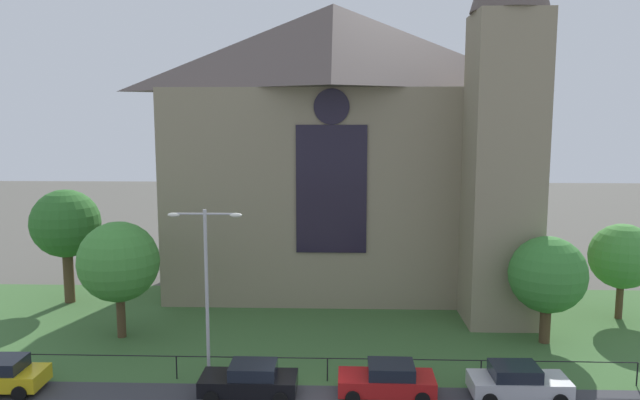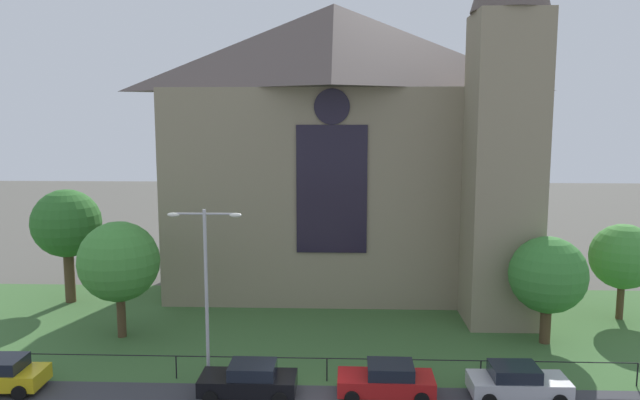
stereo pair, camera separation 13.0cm
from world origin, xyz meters
TOP-DOWN VIEW (x-y plane):
  - ground at (0.00, 10.00)m, footprint 160.00×160.00m
  - grass_verge at (0.00, 8.00)m, footprint 120.00×20.00m
  - church_building at (1.66, 18.51)m, footprint 23.20×16.20m
  - iron_railing at (0.89, 2.50)m, footprint 28.27×0.07m
  - tree_left_near at (-10.70, 7.76)m, footprint 4.42×4.42m
  - tree_left_far at (-16.45, 13.94)m, footprint 4.45×4.45m
  - tree_right_far at (18.43, 11.90)m, footprint 3.91×3.91m
  - tree_right_near at (12.58, 7.74)m, footprint 4.12×4.12m
  - streetlamp_near at (-4.62, 2.40)m, footprint 3.37×0.26m
  - parked_car_black at (-2.46, 0.84)m, footprint 4.20×2.03m
  - parked_car_red at (3.54, 1.06)m, footprint 4.22×2.06m
  - parked_car_silver at (9.19, 1.06)m, footprint 4.23×2.07m

SIDE VIEW (x-z plane):
  - ground at x=0.00m, z-range 0.00..0.00m
  - grass_verge at x=0.00m, z-range 0.00..0.01m
  - parked_car_black at x=-2.46m, z-range -0.01..1.50m
  - parked_car_red at x=3.54m, z-range -0.01..1.50m
  - parked_car_silver at x=9.19m, z-range -0.01..1.50m
  - iron_railing at x=0.89m, z-range 0.40..1.53m
  - tree_right_near at x=12.58m, z-range 0.84..6.70m
  - tree_right_far at x=18.43m, z-range 0.94..6.78m
  - tree_left_near at x=-10.70m, z-range 1.02..7.53m
  - streetlamp_near at x=-4.62m, z-range 1.11..9.16m
  - tree_left_far at x=-16.45m, z-range 1.48..9.01m
  - church_building at x=1.66m, z-range -2.73..23.27m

